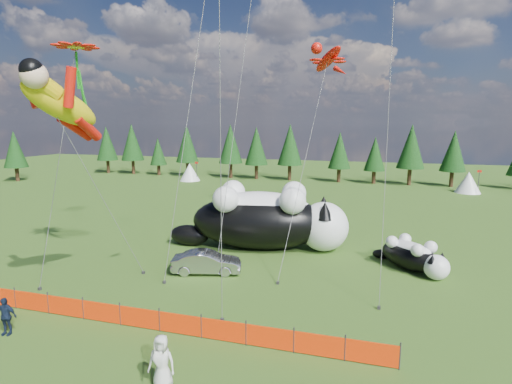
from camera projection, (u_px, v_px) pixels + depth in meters
The scene contains 13 objects.
ground at pixel (172, 300), 20.76m from camera, with size 160.00×160.00×0.00m, color #153609.
safety_fence at pixel (140, 318), 17.83m from camera, with size 22.06×0.06×1.10m.
tree_line at pixel (308, 156), 62.66m from camera, with size 90.00×4.00×8.00m, color black, non-canonical shape.
festival_tents at pixel (381, 179), 55.35m from camera, with size 50.00×3.20×2.80m, color white, non-canonical shape.
cat_large at pixel (267, 218), 29.01m from camera, with size 13.23×6.12×4.79m.
cat_small at pixel (413, 256), 24.81m from camera, with size 4.43×4.41×2.01m.
car at pixel (207, 262), 24.39m from camera, with size 1.46×4.19×1.38m, color #A8A9AD.
spectator_c at pixel (5, 316), 17.27m from camera, with size 0.99×0.51×1.69m, color #121C32.
spectator_e at pixel (162, 362), 13.74m from camera, with size 0.95×0.62×1.95m, color silver.
superhero_kite at pixel (61, 104), 18.35m from camera, with size 5.02×7.51×12.50m.
gecko_kite at pixel (328, 60), 30.14m from camera, with size 5.19×13.72×17.36m.
flower_kite at pixel (76, 49), 22.74m from camera, with size 3.01×4.99×13.70m.
diamond_kite_a at pixel (204, 3), 23.60m from camera, with size 1.75×4.66×17.97m.
Camera 1 is at (9.63, -17.50, 9.10)m, focal length 28.00 mm.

